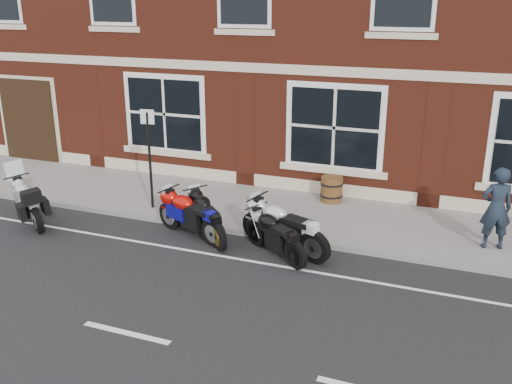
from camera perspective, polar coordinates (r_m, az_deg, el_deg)
ground at (r=12.01m, az=-4.87°, el=-6.62°), size 80.00×80.00×0.00m
sidewalk at (r=14.52m, az=0.31°, el=-1.67°), size 30.00×3.00×0.12m
kerb at (r=13.16m, az=-2.16°, el=-3.92°), size 30.00×0.16×0.12m
moto_touring_silver at (r=14.70m, az=-21.76°, el=-0.69°), size 1.82×1.34×1.40m
moto_sport_red at (r=12.89m, az=-6.54°, el=-2.15°), size 2.05×0.95×0.97m
moto_sport_black at (r=12.83m, az=-4.80°, el=-2.28°), size 1.57×1.58×0.94m
moto_sport_silver at (r=12.09m, az=2.81°, el=-3.30°), size 2.21×0.97×1.04m
moto_naked_black at (r=11.90m, az=1.95°, el=-4.09°), size 1.72×1.24×0.90m
pedestrian_left at (r=12.85m, az=22.89°, el=-1.51°), size 0.74×0.59×1.78m
barrel_planter at (r=14.89m, az=7.57°, el=0.28°), size 0.59×0.59×0.66m
parking_sign at (r=14.24m, az=-10.61°, el=3.94°), size 0.35×0.07×2.50m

